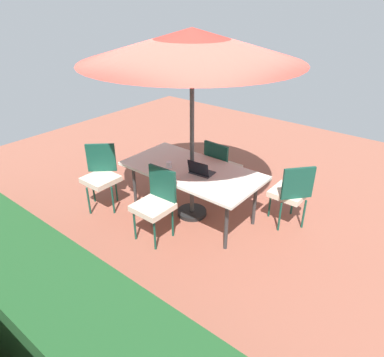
{
  "coord_description": "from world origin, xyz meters",
  "views": [
    {
      "loc": [
        -2.81,
        3.49,
        2.97
      ],
      "look_at": [
        0.0,
        0.0,
        0.61
      ],
      "focal_mm": 32.82,
      "sensor_mm": 36.0,
      "label": 1
    }
  ],
  "objects_px": {
    "chair_north": "(156,201)",
    "chair_southwest": "(291,191)",
    "patio_umbrella": "(192,46)",
    "chair_northeast": "(101,174)",
    "laptop": "(201,171)",
    "cup": "(169,165)",
    "dining_table": "(192,172)",
    "chair_south": "(221,166)"
  },
  "relations": [
    {
      "from": "dining_table",
      "to": "chair_north",
      "type": "xyz_separation_m",
      "value": [
        0.04,
        0.71,
        -0.16
      ]
    },
    {
      "from": "chair_north",
      "to": "chair_southwest",
      "type": "bearing_deg",
      "value": 44.89
    },
    {
      "from": "chair_south",
      "to": "chair_northeast",
      "type": "bearing_deg",
      "value": 49.36
    },
    {
      "from": "chair_southwest",
      "to": "dining_table",
      "type": "bearing_deg",
      "value": -21.59
    },
    {
      "from": "patio_umbrella",
      "to": "chair_southwest",
      "type": "bearing_deg",
      "value": -152.02
    },
    {
      "from": "dining_table",
      "to": "patio_umbrella",
      "type": "height_order",
      "value": "patio_umbrella"
    },
    {
      "from": "chair_south",
      "to": "laptop",
      "type": "relative_size",
      "value": 2.85
    },
    {
      "from": "patio_umbrella",
      "to": "laptop",
      "type": "relative_size",
      "value": 8.11
    },
    {
      "from": "chair_north",
      "to": "laptop",
      "type": "height_order",
      "value": "chair_north"
    },
    {
      "from": "dining_table",
      "to": "cup",
      "type": "relative_size",
      "value": 22.7
    },
    {
      "from": "laptop",
      "to": "cup",
      "type": "xyz_separation_m",
      "value": [
        0.49,
        0.12,
        -0.0
      ]
    },
    {
      "from": "chair_southwest",
      "to": "cup",
      "type": "relative_size",
      "value": 11.11
    },
    {
      "from": "laptop",
      "to": "cup",
      "type": "height_order",
      "value": "laptop"
    },
    {
      "from": "patio_umbrella",
      "to": "cup",
      "type": "xyz_separation_m",
      "value": [
        0.29,
        0.16,
        -1.61
      ]
    },
    {
      "from": "chair_south",
      "to": "cup",
      "type": "bearing_deg",
      "value": 72.16
    },
    {
      "from": "patio_umbrella",
      "to": "chair_north",
      "type": "bearing_deg",
      "value": 86.83
    },
    {
      "from": "chair_north",
      "to": "chair_northeast",
      "type": "height_order",
      "value": "same"
    },
    {
      "from": "dining_table",
      "to": "patio_umbrella",
      "type": "distance_m",
      "value": 1.71
    },
    {
      "from": "chair_southwest",
      "to": "cup",
      "type": "height_order",
      "value": "chair_southwest"
    },
    {
      "from": "patio_umbrella",
      "to": "chair_northeast",
      "type": "distance_m",
      "value": 2.34
    },
    {
      "from": "dining_table",
      "to": "patio_umbrella",
      "type": "relative_size",
      "value": 0.72
    },
    {
      "from": "chair_north",
      "to": "chair_northeast",
      "type": "relative_size",
      "value": 1.0
    },
    {
      "from": "chair_north",
      "to": "cup",
      "type": "distance_m",
      "value": 0.66
    },
    {
      "from": "chair_northeast",
      "to": "laptop",
      "type": "distance_m",
      "value": 1.58
    },
    {
      "from": "patio_umbrella",
      "to": "cup",
      "type": "bearing_deg",
      "value": 29.31
    },
    {
      "from": "dining_table",
      "to": "laptop",
      "type": "relative_size",
      "value": 5.82
    },
    {
      "from": "chair_south",
      "to": "chair_southwest",
      "type": "relative_size",
      "value": 1.0
    },
    {
      "from": "dining_table",
      "to": "chair_south",
      "type": "bearing_deg",
      "value": -92.08
    },
    {
      "from": "cup",
      "to": "laptop",
      "type": "bearing_deg",
      "value": -166.56
    },
    {
      "from": "patio_umbrella",
      "to": "chair_south",
      "type": "distance_m",
      "value": 2.0
    },
    {
      "from": "chair_north",
      "to": "laptop",
      "type": "relative_size",
      "value": 2.85
    },
    {
      "from": "chair_southwest",
      "to": "cup",
      "type": "distance_m",
      "value": 1.75
    },
    {
      "from": "chair_northeast",
      "to": "chair_southwest",
      "type": "distance_m",
      "value": 2.81
    },
    {
      "from": "dining_table",
      "to": "chair_northeast",
      "type": "xyz_separation_m",
      "value": [
        1.24,
        0.66,
        -0.16
      ]
    },
    {
      "from": "dining_table",
      "to": "chair_north",
      "type": "relative_size",
      "value": 2.04
    },
    {
      "from": "dining_table",
      "to": "chair_southwest",
      "type": "relative_size",
      "value": 2.04
    },
    {
      "from": "dining_table",
      "to": "cup",
      "type": "xyz_separation_m",
      "value": [
        0.29,
        0.16,
        0.1
      ]
    },
    {
      "from": "chair_north",
      "to": "laptop",
      "type": "xyz_separation_m",
      "value": [
        -0.23,
        -0.67,
        0.26
      ]
    },
    {
      "from": "cup",
      "to": "chair_northeast",
      "type": "bearing_deg",
      "value": 27.68
    },
    {
      "from": "chair_north",
      "to": "chair_south",
      "type": "relative_size",
      "value": 1.0
    },
    {
      "from": "dining_table",
      "to": "cup",
      "type": "bearing_deg",
      "value": 29.31
    },
    {
      "from": "chair_north",
      "to": "laptop",
      "type": "distance_m",
      "value": 0.75
    }
  ]
}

